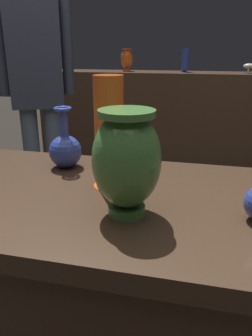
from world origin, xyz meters
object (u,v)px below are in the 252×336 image
at_px(vase_right_accent, 109,134).
at_px(shelf_vase_left, 127,59).
at_px(shelf_vase_center, 185,61).
at_px(vase_centerpiece, 127,160).
at_px(vase_left_accent, 65,149).
at_px(visitor_near_left, 37,82).
at_px(shelf_vase_right, 249,66).

height_order(vase_right_accent, shelf_vase_left, shelf_vase_left).
xyz_separation_m(shelf_vase_left, shelf_vase_center, (0.52, -0.02, -0.01)).
xyz_separation_m(vase_centerpiece, vase_left_accent, (-0.28, 0.28, -0.07)).
height_order(shelf_vase_center, visitor_near_left, visitor_near_left).
distance_m(vase_right_accent, shelf_vase_right, 2.18).
bearing_deg(vase_centerpiece, vase_left_accent, 134.47).
distance_m(shelf_vase_left, shelf_vase_center, 0.52).
xyz_separation_m(vase_centerpiece, visitor_near_left, (-0.88, 1.27, 0.04)).
relative_size(vase_centerpiece, vase_left_accent, 1.25).
bearing_deg(vase_left_accent, visitor_near_left, 121.58).
height_order(vase_right_accent, shelf_vase_right, vase_right_accent).
bearing_deg(vase_right_accent, visitor_near_left, 125.76).
xyz_separation_m(shelf_vase_center, visitor_near_left, (-0.86, -1.05, -0.10)).
bearing_deg(vase_right_accent, shelf_vase_left, 101.93).
relative_size(vase_centerpiece, shelf_vase_left, 1.32).
bearing_deg(vase_right_accent, vase_centerpiece, -61.65).
height_order(vase_centerpiece, vase_right_accent, vase_right_accent).
bearing_deg(vase_left_accent, shelf_vase_center, 82.97).
bearing_deg(shelf_vase_left, vase_left_accent, -82.51).
xyz_separation_m(vase_right_accent, shelf_vase_center, (0.06, 2.15, 0.13)).
distance_m(vase_right_accent, visitor_near_left, 1.36).
xyz_separation_m(vase_left_accent, vase_right_accent, (0.19, -0.12, 0.09)).
bearing_deg(vase_centerpiece, shelf_vase_center, 90.66).
distance_m(shelf_vase_right, visitor_near_left, 1.70).
bearing_deg(shelf_vase_center, vase_right_accent, -91.67).
bearing_deg(shelf_vase_left, shelf_vase_center, -1.73).
bearing_deg(vase_left_accent, shelf_vase_left, 97.49).
distance_m(vase_left_accent, shelf_vase_left, 2.08).
bearing_deg(visitor_near_left, vase_right_accent, 101.10).
bearing_deg(visitor_near_left, shelf_vase_right, -168.81).
xyz_separation_m(shelf_vase_right, visitor_near_left, (-1.38, -0.99, -0.06)).
height_order(vase_centerpiece, visitor_near_left, visitor_near_left).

